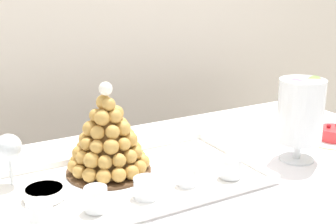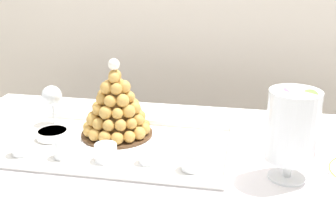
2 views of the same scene
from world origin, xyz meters
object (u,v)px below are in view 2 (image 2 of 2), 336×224
dessert_cup_right (192,161)px  wine_glass (52,97)px  dessert_cup_mid_left (63,148)px  creme_brulee_ramekin (53,134)px  dessert_cup_left (21,146)px  serving_tray (115,146)px  macaron_goblet (292,126)px  croquembouche (116,107)px  dessert_cup_mid_right (147,156)px  dessert_cup_centre (106,153)px

dessert_cup_right → wine_glass: (-0.50, 0.24, 0.07)m
dessert_cup_mid_left → creme_brulee_ramekin: bearing=126.6°
dessert_cup_right → dessert_cup_left: bearing=180.0°
dessert_cup_mid_left → wine_glass: size_ratio=0.40×
dessert_cup_left → wine_glass: (-0.01, 0.24, 0.07)m
serving_tray → creme_brulee_ramekin: bearing=175.0°
creme_brulee_ramekin → macaron_goblet: macaron_goblet is taller
croquembouche → macaron_goblet: size_ratio=0.98×
dessert_cup_right → creme_brulee_ramekin: size_ratio=0.58×
dessert_cup_left → dessert_cup_mid_left: (0.12, 0.00, 0.00)m
croquembouche → wine_glass: croquembouche is taller
wine_glass → dessert_cup_mid_left: bearing=-59.8°
croquembouche → dessert_cup_left: (-0.23, -0.18, -0.07)m
dessert_cup_left → dessert_cup_mid_right: (0.37, 0.01, -0.00)m
serving_tray → croquembouche: (-0.02, 0.08, 0.09)m
dessert_cup_centre → dessert_cup_mid_right: (0.12, 0.01, -0.00)m
serving_tray → dessert_cup_right: bearing=-22.4°
dessert_cup_mid_left → macaron_goblet: 0.62m
macaron_goblet → wine_glass: size_ratio=1.82×
dessert_cup_mid_right → creme_brulee_ramekin: size_ratio=0.50×
dessert_cup_mid_left → creme_brulee_ramekin: 0.14m
dessert_cup_right → dessert_cup_mid_right: bearing=173.9°
dessert_cup_left → macaron_goblet: (0.73, 0.01, 0.11)m
macaron_goblet → dessert_cup_centre: bearing=-179.2°
croquembouche → macaron_goblet: croquembouche is taller
dessert_cup_left → creme_brulee_ramekin: (0.04, 0.12, -0.01)m
creme_brulee_ramekin → dessert_cup_right: bearing=-14.8°
dessert_cup_right → wine_glass: size_ratio=0.41×
serving_tray → macaron_goblet: (0.49, -0.09, 0.14)m
dessert_cup_mid_left → wine_glass: bearing=120.2°
macaron_goblet → wine_glass: bearing=163.2°
creme_brulee_ramekin → dessert_cup_mid_left: bearing=-53.4°
croquembouche → dessert_cup_mid_left: bearing=-120.4°
dessert_cup_right → croquembouche: bearing=145.4°
dessert_cup_mid_right → macaron_goblet: bearing=-0.1°
dessert_cup_left → wine_glass: wine_glass is taller
dessert_cup_centre → creme_brulee_ramekin: (-0.21, 0.11, -0.01)m
dessert_cup_left → dessert_cup_mid_right: 0.37m
croquembouche → macaron_goblet: 0.54m
dessert_cup_mid_left → serving_tray: bearing=38.7°
dessert_cup_mid_left → croquembouche: bearing=59.6°
croquembouche → dessert_cup_mid_right: (0.14, -0.17, -0.07)m
dessert_cup_mid_right → wine_glass: bearing=149.3°
serving_tray → dessert_cup_left: bearing=-157.7°
dessert_cup_right → serving_tray: bearing=157.6°
serving_tray → croquembouche: bearing=102.1°
dessert_cup_left → dessert_cup_mid_right: dessert_cup_left is taller
creme_brulee_ramekin → wine_glass: (-0.05, 0.12, 0.08)m
serving_tray → dessert_cup_centre: dessert_cup_centre is taller
wine_glass → dessert_cup_left: bearing=-87.5°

